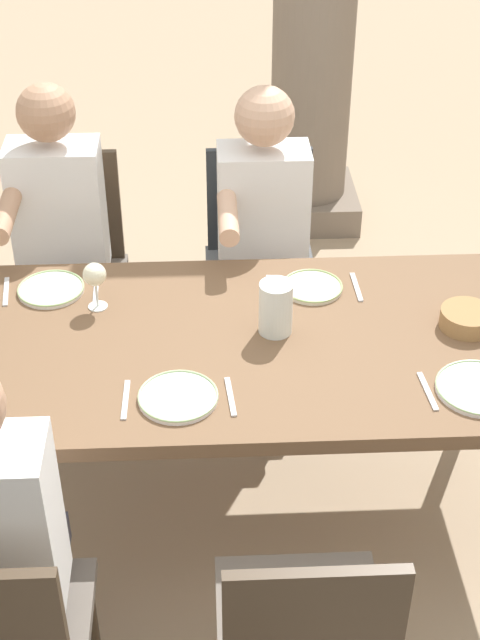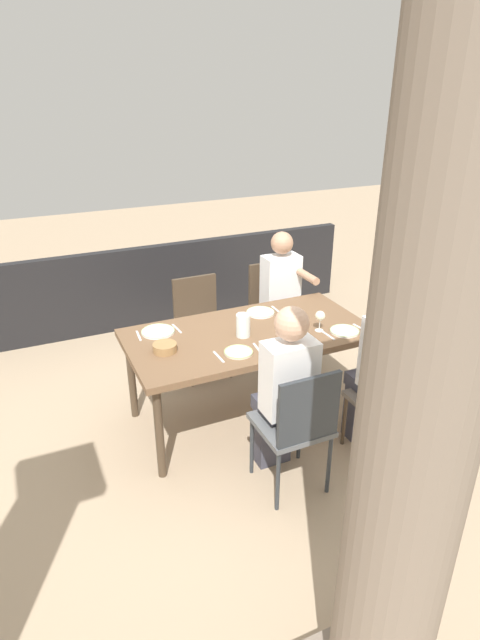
# 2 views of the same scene
# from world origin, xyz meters

# --- Properties ---
(ground_plane) EXTENTS (16.00, 16.00, 0.00)m
(ground_plane) POSITION_xyz_m (0.00, 0.00, 0.00)
(ground_plane) COLOR tan
(dining_table) EXTENTS (1.86, 0.94, 0.77)m
(dining_table) POSITION_xyz_m (0.00, 0.00, 0.70)
(dining_table) COLOR brown
(dining_table) RESTS_ON ground
(chair_west_north) EXTENTS (0.44, 0.44, 0.95)m
(chair_west_north) POSITION_xyz_m (-0.69, 0.90, 0.53)
(chair_west_north) COLOR #6A6158
(chair_west_north) RESTS_ON ground
(chair_west_south) EXTENTS (0.44, 0.44, 0.93)m
(chair_west_south) POSITION_xyz_m (-0.69, -0.89, 0.53)
(chair_west_south) COLOR #6A6158
(chair_west_south) RESTS_ON ground
(chair_mid_north) EXTENTS (0.44, 0.44, 0.94)m
(chair_mid_north) POSITION_xyz_m (0.08, 0.89, 0.55)
(chair_mid_north) COLOR #5B5E61
(chair_mid_north) RESTS_ON ground
(chair_mid_south) EXTENTS (0.44, 0.44, 0.89)m
(chair_mid_south) POSITION_xyz_m (0.08, -0.89, 0.51)
(chair_mid_south) COLOR #6A6158
(chair_mid_south) RESTS_ON ground
(diner_woman_green) EXTENTS (0.35, 0.49, 1.31)m
(diner_woman_green) POSITION_xyz_m (-0.69, 0.71, 0.71)
(diner_woman_green) COLOR #3F3F4C
(diner_woman_green) RESTS_ON ground
(diner_man_white) EXTENTS (0.35, 0.49, 1.29)m
(diner_man_white) POSITION_xyz_m (-0.69, -0.70, 0.69)
(diner_man_white) COLOR #3F3F4C
(diner_man_white) RESTS_ON ground
(diner_guest_third) EXTENTS (0.35, 0.50, 1.29)m
(diner_guest_third) POSITION_xyz_m (0.07, 0.70, 0.70)
(diner_guest_third) COLOR #3F3F4C
(diner_guest_third) RESTS_ON ground
(stone_column_centre) EXTENTS (0.53, 0.53, 3.04)m
(stone_column_centre) POSITION_xyz_m (0.42, 2.17, 1.50)
(stone_column_centre) COLOR gray
(stone_column_centre) RESTS_ON ground
(patio_railing) EXTENTS (4.26, 0.10, 0.90)m
(patio_railing) POSITION_xyz_m (0.00, -2.08, 0.45)
(patio_railing) COLOR black
(patio_railing) RESTS_ON ground
(plate_0) EXTENTS (0.22, 0.22, 0.02)m
(plate_0) POSITION_xyz_m (-0.67, 0.30, 0.78)
(plate_0) COLOR white
(plate_0) RESTS_ON dining_table
(wine_glass_0) EXTENTS (0.08, 0.08, 0.16)m
(wine_glass_0) POSITION_xyz_m (-0.50, 0.20, 0.89)
(wine_glass_0) COLOR white
(wine_glass_0) RESTS_ON dining_table
(fork_0) EXTENTS (0.04, 0.17, 0.01)m
(fork_0) POSITION_xyz_m (-0.82, 0.30, 0.77)
(fork_0) COLOR silver
(fork_0) RESTS_ON dining_table
(spoon_0) EXTENTS (0.02, 0.17, 0.01)m
(spoon_0) POSITION_xyz_m (-0.52, 0.30, 0.77)
(spoon_0) COLOR silver
(spoon_0) RESTS_ON dining_table
(plate_1) EXTENTS (0.23, 0.23, 0.02)m
(plate_1) POSITION_xyz_m (-0.24, -0.28, 0.78)
(plate_1) COLOR white
(plate_1) RESTS_ON dining_table
(fork_1) EXTENTS (0.02, 0.17, 0.01)m
(fork_1) POSITION_xyz_m (-0.39, -0.28, 0.77)
(fork_1) COLOR silver
(fork_1) RESTS_ON dining_table
(spoon_1) EXTENTS (0.03, 0.17, 0.01)m
(spoon_1) POSITION_xyz_m (-0.09, -0.28, 0.77)
(spoon_1) COLOR silver
(spoon_1) RESTS_ON dining_table
(plate_2) EXTENTS (0.21, 0.21, 0.02)m
(plate_2) POSITION_xyz_m (0.21, 0.27, 0.78)
(plate_2) COLOR silver
(plate_2) RESTS_ON dining_table
(fork_2) EXTENTS (0.03, 0.17, 0.01)m
(fork_2) POSITION_xyz_m (0.06, 0.27, 0.77)
(fork_2) COLOR silver
(fork_2) RESTS_ON dining_table
(spoon_2) EXTENTS (0.02, 0.17, 0.01)m
(spoon_2) POSITION_xyz_m (0.36, 0.27, 0.77)
(spoon_2) COLOR silver
(spoon_2) RESTS_ON dining_table
(plate_3) EXTENTS (0.25, 0.25, 0.02)m
(plate_3) POSITION_xyz_m (0.63, -0.28, 0.78)
(plate_3) COLOR white
(plate_3) RESTS_ON dining_table
(fork_3) EXTENTS (0.03, 0.17, 0.01)m
(fork_3) POSITION_xyz_m (0.48, -0.28, 0.77)
(fork_3) COLOR silver
(fork_3) RESTS_ON dining_table
(spoon_3) EXTENTS (0.03, 0.17, 0.01)m
(spoon_3) POSITION_xyz_m (0.78, -0.28, 0.77)
(spoon_3) COLOR silver
(spoon_3) RESTS_ON dining_table
(water_pitcher) EXTENTS (0.11, 0.11, 0.17)m
(water_pitcher) POSITION_xyz_m (0.07, 0.04, 0.85)
(water_pitcher) COLOR white
(water_pitcher) RESTS_ON dining_table
(bread_basket) EXTENTS (0.17, 0.17, 0.06)m
(bread_basket) POSITION_xyz_m (0.67, 0.04, 0.80)
(bread_basket) COLOR #9E7547
(bread_basket) RESTS_ON dining_table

